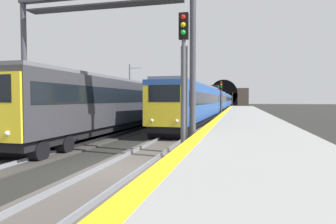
% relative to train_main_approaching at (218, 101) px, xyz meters
% --- Properties ---
extents(ground_plane, '(320.00, 320.00, 0.00)m').
position_rel_train_main_approaching_xyz_m(ground_plane, '(-47.73, -0.00, -2.20)').
color(ground_plane, black).
extents(platform_right, '(112.00, 4.78, 1.05)m').
position_rel_train_main_approaching_xyz_m(platform_right, '(-47.73, -4.51, -1.67)').
color(platform_right, gray).
rests_on(platform_right, ground_plane).
extents(platform_right_edge_strip, '(112.00, 0.50, 0.01)m').
position_rel_train_main_approaching_xyz_m(platform_right_edge_strip, '(-47.73, -2.37, -1.14)').
color(platform_right_edge_strip, yellow).
rests_on(platform_right_edge_strip, platform_right).
extents(track_main_line, '(160.00, 2.62, 0.21)m').
position_rel_train_main_approaching_xyz_m(track_main_line, '(-47.73, -0.00, -2.16)').
color(track_main_line, '#4C4742').
rests_on(track_main_line, ground_plane).
extents(track_adjacent_line, '(160.00, 3.19, 0.21)m').
position_rel_train_main_approaching_xyz_m(track_adjacent_line, '(-47.73, 4.85, -2.16)').
color(track_adjacent_line, '#383533').
rests_on(track_adjacent_line, ground_plane).
extents(train_main_approaching, '(82.42, 3.22, 4.76)m').
position_rel_train_main_approaching_xyz_m(train_main_approaching, '(0.00, 0.00, 0.00)').
color(train_main_approaching, '#264C99').
rests_on(train_main_approaching, ground_plane).
extents(train_adjacent_platform, '(36.90, 3.05, 4.83)m').
position_rel_train_main_approaching_xyz_m(train_adjacent_platform, '(-29.83, 4.85, 0.04)').
color(train_adjacent_platform, '#333338').
rests_on(train_adjacent_platform, ground_plane).
extents(railway_signal_near, '(0.39, 0.38, 5.95)m').
position_rel_train_main_approaching_xyz_m(railway_signal_near, '(-45.52, -1.73, 1.36)').
color(railway_signal_near, '#4C4C54').
rests_on(railway_signal_near, ground_plane).
extents(railway_signal_mid, '(0.39, 0.38, 4.87)m').
position_rel_train_main_approaching_xyz_m(railway_signal_mid, '(-19.64, -1.73, 0.76)').
color(railway_signal_mid, '#4C4C54').
rests_on(railway_signal_mid, ground_plane).
extents(railway_signal_far, '(0.39, 0.38, 4.90)m').
position_rel_train_main_approaching_xyz_m(railway_signal_far, '(45.75, -1.73, 0.78)').
color(railway_signal_far, '#38383D').
rests_on(railway_signal_far, ground_plane).
extents(overhead_signal_gantry, '(0.70, 8.97, 7.70)m').
position_rel_train_main_approaching_xyz_m(overhead_signal_gantry, '(-44.33, 2.43, 3.59)').
color(overhead_signal_gantry, '#3F3F47').
rests_on(overhead_signal_gantry, ground_plane).
extents(tunnel_portal, '(2.34, 20.66, 11.57)m').
position_rel_train_main_approaching_xyz_m(tunnel_portal, '(69.53, 2.43, 1.48)').
color(tunnel_portal, '#51473D').
rests_on(tunnel_portal, ground_plane).
extents(catenary_mast_near, '(0.22, 1.87, 7.80)m').
position_rel_train_main_approaching_xyz_m(catenary_mast_near, '(-15.44, 12.13, 1.79)').
color(catenary_mast_near, '#595B60').
rests_on(catenary_mast_near, ground_plane).
extents(catenary_mast_far, '(0.22, 2.01, 7.62)m').
position_rel_train_main_approaching_xyz_m(catenary_mast_far, '(14.88, 12.13, 1.71)').
color(catenary_mast_far, '#595B60').
rests_on(catenary_mast_far, ground_plane).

